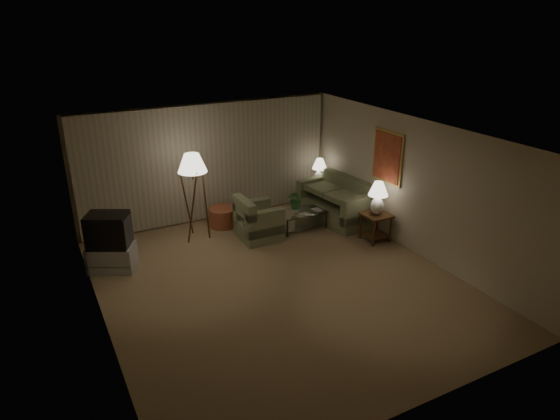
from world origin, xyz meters
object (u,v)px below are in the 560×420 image
at_px(sofa, 334,204).
at_px(table_lamp_far, 319,169).
at_px(floor_lamp, 194,195).
at_px(table_lamp_near, 378,195).
at_px(side_table_far, 319,191).
at_px(tv_cabinet, 112,258).
at_px(coffee_table, 302,217).
at_px(armchair, 259,222).
at_px(side_table_near, 376,222).
at_px(crt_tv, 108,230).
at_px(ottoman, 223,217).
at_px(vase, 296,210).

height_order(sofa, table_lamp_far, table_lamp_far).
bearing_deg(floor_lamp, sofa, -9.52).
bearing_deg(table_lamp_near, sofa, 96.34).
distance_m(side_table_far, tv_cabinet, 5.30).
relative_size(side_table_far, coffee_table, 0.53).
bearing_deg(armchair, side_table_near, -119.61).
relative_size(coffee_table, crt_tv, 1.25).
bearing_deg(table_lamp_far, table_lamp_near, -90.00).
distance_m(side_table_far, table_lamp_far, 0.57).
distance_m(armchair, side_table_far, 2.37).
bearing_deg(armchair, coffee_table, -89.77).
relative_size(armchair, crt_tv, 1.01).
bearing_deg(crt_tv, ottoman, 47.93).
distance_m(side_table_far, floor_lamp, 3.40).
distance_m(side_table_near, tv_cabinet, 5.35).
distance_m(sofa, side_table_far, 0.94).
relative_size(tv_cabinet, ottoman, 1.54).
relative_size(table_lamp_near, coffee_table, 0.63).
distance_m(table_lamp_near, ottoman, 3.50).
distance_m(sofa, coffee_table, 0.94).
height_order(tv_cabinet, ottoman, tv_cabinet).
height_order(side_table_near, side_table_far, same).
height_order(crt_tv, floor_lamp, floor_lamp).
distance_m(side_table_near, side_table_far, 2.28).
relative_size(side_table_far, table_lamp_far, 0.96).
bearing_deg(table_lamp_far, floor_lamp, -173.22).
relative_size(armchair, coffee_table, 0.80).
bearing_deg(crt_tv, table_lamp_near, 13.99).
distance_m(side_table_near, table_lamp_far, 2.35).
distance_m(side_table_far, coffee_table, 1.50).
relative_size(armchair, table_lamp_near, 1.27).
xyz_separation_m(sofa, vase, (-1.08, -0.10, 0.09)).
distance_m(table_lamp_far, vase, 1.67).
bearing_deg(table_lamp_far, sofa, -99.17).
relative_size(armchair, vase, 6.28).
bearing_deg(side_table_far, side_table_near, -90.00).
height_order(side_table_near, ottoman, side_table_near).
bearing_deg(sofa, crt_tv, -95.95).
distance_m(table_lamp_far, coffee_table, 1.64).
distance_m(armchair, table_lamp_near, 2.57).
height_order(side_table_near, table_lamp_far, table_lamp_far).
bearing_deg(floor_lamp, crt_tv, -161.69).
distance_m(coffee_table, vase, 0.26).
relative_size(coffee_table, floor_lamp, 0.60).
distance_m(armchair, coffee_table, 1.06).
bearing_deg(coffee_table, table_lamp_far, 43.59).
xyz_separation_m(armchair, crt_tv, (-3.06, 0.00, 0.45)).
bearing_deg(table_lamp_near, tv_cabinet, 166.35).
relative_size(floor_lamp, vase, 13.00).
distance_m(table_lamp_near, coffee_table, 1.81).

